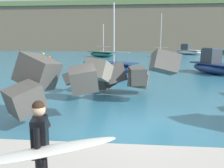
% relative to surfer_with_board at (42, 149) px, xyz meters
% --- Properties ---
extents(ground_plane, '(400.00, 400.00, 0.00)m').
position_rel_surfer_with_board_xyz_m(ground_plane, '(1.28, 4.39, -1.28)').
color(ground_plane, '#2D6B84').
extents(breakwater_jetty, '(29.75, 8.48, 3.09)m').
position_rel_surfer_with_board_xyz_m(breakwater_jetty, '(3.34, 6.41, 0.01)').
color(breakwater_jetty, '#605B56').
rests_on(breakwater_jetty, ground).
extents(surfer_with_board, '(2.12, 1.35, 1.78)m').
position_rel_surfer_with_board_xyz_m(surfer_with_board, '(0.00, 0.00, 0.00)').
color(surfer_with_board, black).
rests_on(surfer_with_board, walkway_path).
extents(boat_near_centre, '(5.34, 6.11, 2.13)m').
position_rel_surfer_with_board_xyz_m(boat_near_centre, '(11.99, 46.66, -0.60)').
color(boat_near_centre, white).
rests_on(boat_near_centre, ground).
extents(boat_mid_centre, '(4.71, 5.23, 7.32)m').
position_rel_surfer_with_board_xyz_m(boat_mid_centre, '(6.04, 38.94, -0.82)').
color(boat_mid_centre, '#EAC64C').
rests_on(boat_mid_centre, ground).
extents(boat_far_left, '(5.43, 4.17, 5.99)m').
position_rel_surfer_with_board_xyz_m(boat_far_left, '(-0.76, 17.79, -0.73)').
color(boat_far_left, navy).
rests_on(boat_far_left, ground).
extents(boat_far_centre, '(3.73, 4.94, 2.23)m').
position_rel_surfer_with_board_xyz_m(boat_far_centre, '(8.24, 18.46, -0.59)').
color(boat_far_centre, navy).
rests_on(boat_far_centre, ground).
extents(boat_far_right, '(5.42, 4.57, 5.54)m').
position_rel_surfer_with_board_xyz_m(boat_far_right, '(-4.28, 37.83, -0.77)').
color(boat_far_right, '#1E6656').
rests_on(boat_far_right, ground).
extents(mooring_buoy_inner, '(0.44, 0.44, 0.44)m').
position_rel_surfer_with_board_xyz_m(mooring_buoy_inner, '(-16.52, 42.59, -1.06)').
color(mooring_buoy_inner, yellow).
rests_on(mooring_buoy_inner, ground).
extents(mooring_buoy_middle, '(0.44, 0.44, 0.44)m').
position_rel_surfer_with_board_xyz_m(mooring_buoy_middle, '(-12.11, 33.71, -1.06)').
color(mooring_buoy_middle, '#E54C1E').
rests_on(mooring_buoy_middle, ground).
extents(headland_bluff, '(105.33, 43.47, 12.73)m').
position_rel_surfer_with_board_xyz_m(headland_bluff, '(-7.12, 80.07, 5.11)').
color(headland_bluff, '#756651').
rests_on(headland_bluff, ground).
extents(station_building_west, '(4.28, 6.56, 4.96)m').
position_rel_surfer_with_board_xyz_m(station_building_west, '(2.26, 75.13, 13.94)').
color(station_building_west, silver).
rests_on(station_building_west, headland_bluff).
extents(station_building_central, '(7.93, 5.99, 4.09)m').
position_rel_surfer_with_board_xyz_m(station_building_central, '(-0.88, 86.73, 13.51)').
color(station_building_central, beige).
rests_on(station_building_central, headland_bluff).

